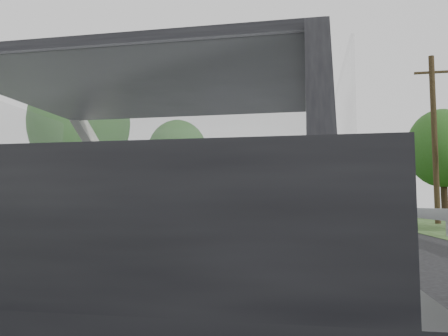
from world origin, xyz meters
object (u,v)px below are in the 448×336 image
at_px(cat, 248,170).
at_px(highway_sign, 410,198).
at_px(other_car, 304,206).
at_px(utility_pole, 435,139).
at_px(subject_car, 178,222).

xyz_separation_m(cat, highway_sign, (5.37, 19.23, 0.11)).
bearing_deg(cat, highway_sign, 66.36).
relative_size(other_car, utility_pole, 0.60).
relative_size(subject_car, utility_pole, 0.52).
xyz_separation_m(subject_car, cat, (0.33, 0.66, 0.36)).
bearing_deg(subject_car, cat, 63.51).
distance_m(cat, other_car, 24.05).
relative_size(other_car, highway_sign, 1.95).
bearing_deg(cat, subject_car, -124.54).
xyz_separation_m(cat, utility_pole, (6.19, 17.81, 2.75)).
distance_m(other_car, utility_pole, 9.09).
distance_m(subject_car, utility_pole, 19.83).
height_order(highway_sign, utility_pole, utility_pole).
distance_m(cat, utility_pole, 19.06).
bearing_deg(highway_sign, subject_car, -111.75).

